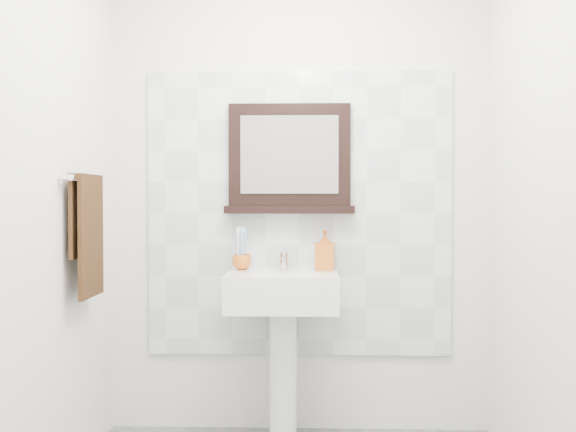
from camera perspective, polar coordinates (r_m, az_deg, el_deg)
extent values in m
cube|color=silver|center=(3.57, 0.95, 1.82)|extent=(2.00, 0.01, 2.50)
cube|color=silver|center=(1.37, -0.42, 2.46)|extent=(2.00, 0.01, 2.50)
cube|color=silver|center=(2.69, -21.29, 1.86)|extent=(0.01, 2.20, 2.50)
cube|color=silver|center=(2.65, 22.78, 1.85)|extent=(0.01, 2.20, 2.50)
cube|color=silver|center=(3.56, 0.94, 0.21)|extent=(1.60, 0.02, 1.50)
cylinder|color=white|center=(3.51, -0.42, -13.19)|extent=(0.14, 0.14, 0.68)
cube|color=white|center=(3.36, -0.46, -6.35)|extent=(0.55, 0.44, 0.18)
cylinder|color=silver|center=(3.34, -0.48, -5.12)|extent=(0.32, 0.32, 0.02)
cylinder|color=#4C4C4F|center=(3.33, -0.48, -4.93)|extent=(0.04, 0.04, 0.00)
cylinder|color=silver|center=(3.50, -0.37, -3.83)|extent=(0.04, 0.04, 0.09)
cylinder|color=silver|center=(3.45, -0.40, -3.56)|extent=(0.02, 0.10, 0.02)
cube|color=silver|center=(3.51, -0.36, -2.99)|extent=(0.02, 0.07, 0.01)
imported|color=#C35817|center=(3.50, -3.93, -3.92)|extent=(0.12, 0.12, 0.08)
cylinder|color=white|center=(3.49, -4.24, -2.85)|extent=(0.01, 0.01, 0.19)
cube|color=white|center=(3.48, -4.25, -1.16)|extent=(0.01, 0.01, 0.03)
cylinder|color=#5D9FD4|center=(3.49, -3.68, -2.86)|extent=(0.01, 0.01, 0.19)
cube|color=#5D9FD4|center=(3.48, -3.69, -1.16)|extent=(0.01, 0.01, 0.03)
cylinder|color=white|center=(3.52, -3.90, -2.82)|extent=(0.01, 0.01, 0.19)
cube|color=white|center=(3.51, -3.91, -1.15)|extent=(0.01, 0.01, 0.03)
cylinder|color=#5D9FD4|center=(3.51, -4.08, -2.83)|extent=(0.01, 0.01, 0.19)
cube|color=#5D9FD4|center=(3.50, -4.08, -1.15)|extent=(0.01, 0.01, 0.03)
imported|color=#B23714|center=(3.47, 3.16, -2.87)|extent=(0.11, 0.11, 0.21)
cube|color=black|center=(3.55, 0.13, 5.19)|extent=(0.64, 0.06, 0.53)
cube|color=#99999E|center=(3.51, 0.12, 5.23)|extent=(0.51, 0.01, 0.41)
cube|color=black|center=(3.51, 0.12, 0.54)|extent=(0.68, 0.11, 0.04)
cylinder|color=silver|center=(3.15, -16.71, 3.04)|extent=(0.03, 0.40, 0.03)
cylinder|color=silver|center=(2.98, -18.42, 3.12)|extent=(0.05, 0.02, 0.02)
cylinder|color=silver|center=(3.34, -16.17, 2.94)|extent=(0.05, 0.02, 0.02)
cube|color=black|center=(3.14, -16.33, -1.88)|extent=(0.02, 0.30, 0.52)
cube|color=black|center=(3.15, -17.03, -0.24)|extent=(0.02, 0.30, 0.34)
cube|color=black|center=(3.15, -16.71, 3.13)|extent=(0.06, 0.30, 0.03)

